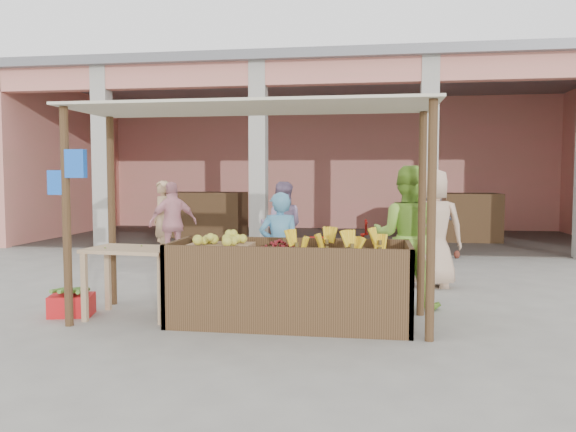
% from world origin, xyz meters
% --- Properties ---
extents(ground, '(60.00, 60.00, 0.00)m').
position_xyz_m(ground, '(0.00, 0.00, 0.00)').
color(ground, slate).
rests_on(ground, ground).
extents(market_building, '(14.40, 6.40, 4.20)m').
position_xyz_m(market_building, '(0.05, 8.93, 2.70)').
color(market_building, tan).
rests_on(market_building, ground).
extents(fruit_stall, '(2.60, 0.95, 0.80)m').
position_xyz_m(fruit_stall, '(0.50, 0.00, 0.40)').
color(fruit_stall, brown).
rests_on(fruit_stall, ground).
extents(stall_awning, '(4.09, 1.35, 2.39)m').
position_xyz_m(stall_awning, '(-0.01, 0.06, 1.98)').
color(stall_awning, brown).
rests_on(stall_awning, ground).
extents(banana_heap, '(1.00, 0.55, 0.18)m').
position_xyz_m(banana_heap, '(1.01, 0.05, 0.89)').
color(banana_heap, yellow).
rests_on(banana_heap, fruit_stall).
extents(melon_tray, '(0.71, 0.61, 0.19)m').
position_xyz_m(melon_tray, '(-0.30, 0.01, 0.89)').
color(melon_tray, '#936D4B').
rests_on(melon_tray, fruit_stall).
extents(berry_heap, '(0.46, 0.37, 0.15)m').
position_xyz_m(berry_heap, '(0.38, -0.02, 0.87)').
color(berry_heap, maroon).
rests_on(berry_heap, fruit_stall).
extents(side_table, '(1.05, 0.75, 0.80)m').
position_xyz_m(side_table, '(-1.33, 0.02, 0.66)').
color(side_table, tan).
rests_on(side_table, ground).
extents(papaya_pile, '(0.77, 0.44, 0.22)m').
position_xyz_m(papaya_pile, '(-1.33, 0.02, 0.91)').
color(papaya_pile, '#437F29').
rests_on(papaya_pile, side_table).
extents(red_crate, '(0.54, 0.45, 0.25)m').
position_xyz_m(red_crate, '(-2.06, -0.03, 0.12)').
color(red_crate, red).
rests_on(red_crate, ground).
extents(plantain_bundle, '(0.39, 0.27, 0.08)m').
position_xyz_m(plantain_bundle, '(-2.06, -0.03, 0.28)').
color(plantain_bundle, '#518831').
rests_on(plantain_bundle, red_crate).
extents(produce_sacks, '(0.81, 0.50, 0.62)m').
position_xyz_m(produce_sacks, '(2.87, 5.32, 0.31)').
color(produce_sacks, maroon).
rests_on(produce_sacks, ground).
extents(vendor_blue, '(0.65, 0.54, 1.51)m').
position_xyz_m(vendor_blue, '(0.23, 0.94, 0.76)').
color(vendor_blue, '#5397C1').
rests_on(vendor_blue, ground).
extents(vendor_green, '(0.98, 0.70, 1.84)m').
position_xyz_m(vendor_green, '(1.81, 0.98, 0.92)').
color(vendor_green, '#86BF3A').
rests_on(vendor_green, ground).
extents(motorcycle, '(0.73, 1.93, 1.00)m').
position_xyz_m(motorcycle, '(0.81, 2.55, 0.50)').
color(motorcycle, maroon).
rests_on(motorcycle, ground).
extents(shopper_b, '(1.07, 0.98, 1.62)m').
position_xyz_m(shopper_b, '(-2.23, 3.83, 0.81)').
color(shopper_b, pink).
rests_on(shopper_b, ground).
extents(shopper_c, '(0.92, 0.60, 1.91)m').
position_xyz_m(shopper_c, '(2.27, 2.34, 0.96)').
color(shopper_c, tan).
rests_on(shopper_c, ground).
extents(shopper_d, '(1.01, 1.62, 1.63)m').
position_xyz_m(shopper_d, '(2.55, 5.30, 0.82)').
color(shopper_d, '#4A4B57').
rests_on(shopper_d, ground).
extents(shopper_e, '(0.73, 0.74, 1.60)m').
position_xyz_m(shopper_e, '(-2.79, 4.73, 0.80)').
color(shopper_e, tan).
rests_on(shopper_e, ground).
extents(shopper_f, '(0.86, 0.55, 1.67)m').
position_xyz_m(shopper_f, '(-0.13, 3.33, 0.84)').
color(shopper_f, gray).
rests_on(shopper_f, ground).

